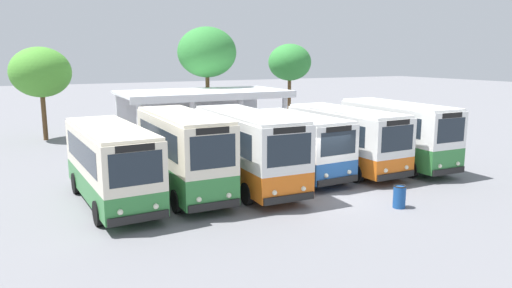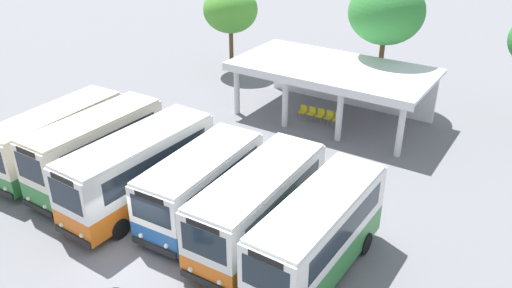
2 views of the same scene
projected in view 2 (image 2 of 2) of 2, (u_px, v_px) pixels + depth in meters
name	position (u px, v px, depth m)	size (l,w,h in m)	color
ground_plane	(139.00, 257.00, 20.07)	(180.00, 180.00, 0.00)	slate
city_bus_nearest_orange	(58.00, 136.00, 25.65)	(2.57, 7.51, 3.14)	black
city_bus_second_in_row	(97.00, 149.00, 24.10)	(2.24, 7.13, 3.50)	black
city_bus_middle_cream	(140.00, 168.00, 22.59)	(2.56, 7.84, 3.38)	black
city_bus_fourth_amber	(202.00, 183.00, 21.75)	(2.67, 6.70, 3.03)	black
city_bus_fifth_blue	(259.00, 204.00, 20.23)	(2.57, 7.45, 3.18)	black
city_bus_far_end_green	(319.00, 234.00, 18.31)	(2.32, 7.25, 3.40)	black
terminal_canopy	(336.00, 75.00, 31.15)	(11.82, 6.19, 3.40)	silver
waiting_chair_end_by_column	(303.00, 111.00, 31.61)	(0.45, 0.45, 0.86)	slate
waiting_chair_second_from_end	(311.00, 112.00, 31.35)	(0.45, 0.45, 0.86)	slate
waiting_chair_middle_seat	(320.00, 114.00, 31.10)	(0.45, 0.45, 0.86)	slate
waiting_chair_fourth_seat	(329.00, 116.00, 30.83)	(0.45, 0.45, 0.86)	slate
waiting_chair_fifth_seat	(337.00, 119.00, 30.51)	(0.45, 0.45, 0.86)	slate
roadside_tree_behind_canopy	(386.00, 12.00, 30.95)	(4.64, 4.64, 8.11)	brown
roadside_tree_west_of_canopy	(230.00, 10.00, 37.80)	(4.06, 4.06, 6.47)	brown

